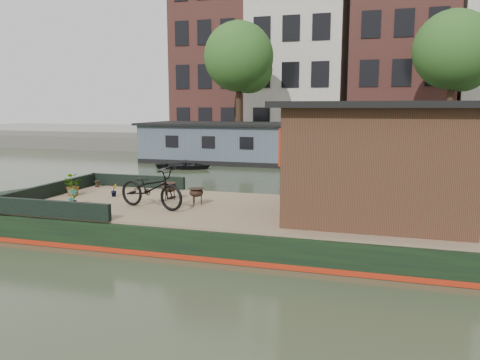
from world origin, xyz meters
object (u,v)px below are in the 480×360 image
(cabin, at_px, (376,160))
(brazier_rear, at_px, (196,197))
(brazier_front, at_px, (169,191))
(dinghy, at_px, (184,163))
(potted_plant_a, at_px, (73,197))
(bicycle, at_px, (151,188))

(cabin, height_order, brazier_rear, cabin)
(cabin, bearing_deg, brazier_front, 175.22)
(brazier_front, relative_size, dinghy, 0.17)
(potted_plant_a, distance_m, dinghy, 11.67)
(cabin, height_order, dinghy, cabin)
(cabin, xyz_separation_m, bicycle, (-4.94, -0.55, -0.76))
(bicycle, height_order, dinghy, bicycle)
(bicycle, distance_m, brazier_front, 1.00)
(brazier_rear, bearing_deg, brazier_front, 158.30)
(brazier_rear, bearing_deg, potted_plant_a, -163.31)
(dinghy, bearing_deg, cabin, -142.43)
(dinghy, bearing_deg, potted_plant_a, -172.08)
(cabin, xyz_separation_m, dinghy, (-8.99, 10.69, -1.60))
(bicycle, xyz_separation_m, brazier_front, (-0.01, 0.97, -0.25))
(bicycle, bearing_deg, brazier_front, 14.22)
(brazier_front, xyz_separation_m, brazier_rear, (0.87, -0.35, -0.02))
(potted_plant_a, height_order, brazier_front, brazier_front)
(brazier_rear, xyz_separation_m, dinghy, (-4.91, 10.63, -0.58))
(potted_plant_a, bearing_deg, dinghy, 100.41)
(potted_plant_a, relative_size, brazier_rear, 0.98)
(cabin, relative_size, dinghy, 1.49)
(cabin, bearing_deg, dinghy, 130.05)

